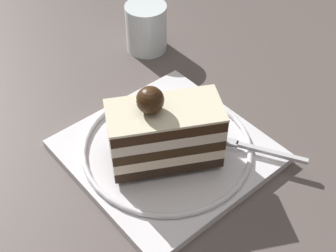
{
  "coord_description": "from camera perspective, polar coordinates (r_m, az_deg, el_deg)",
  "views": [
    {
      "loc": [
        0.24,
        -0.28,
        0.43
      ],
      "look_at": [
        -0.01,
        0.0,
        0.05
      ],
      "focal_mm": 49.16,
      "sensor_mm": 36.0,
      "label": 1
    }
  ],
  "objects": [
    {
      "name": "drink_glass_far",
      "position": [
        0.72,
        -2.7,
        11.98
      ],
      "size": [
        0.06,
        0.06,
        0.07
      ],
      "color": "silver",
      "rests_on": "ground_plane"
    },
    {
      "name": "fork",
      "position": [
        0.56,
        10.01,
        -2.57
      ],
      "size": [
        0.13,
        0.06,
        0.0
      ],
      "color": "silver",
      "rests_on": "dessert_plate"
    },
    {
      "name": "cake_slice",
      "position": [
        0.52,
        -0.59,
        -0.71
      ],
      "size": [
        0.12,
        0.14,
        0.1
      ],
      "color": "black",
      "rests_on": "dessert_plate"
    },
    {
      "name": "ground_plane",
      "position": [
        0.57,
        0.66,
        -4.09
      ],
      "size": [
        2.4,
        2.4,
        0.0
      ],
      "primitive_type": "plane",
      "color": "#574D4A"
    },
    {
      "name": "dessert_plate",
      "position": [
        0.57,
        0.0,
        -2.84
      ],
      "size": [
        0.25,
        0.25,
        0.02
      ],
      "color": "white",
      "rests_on": "ground_plane"
    }
  ]
}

